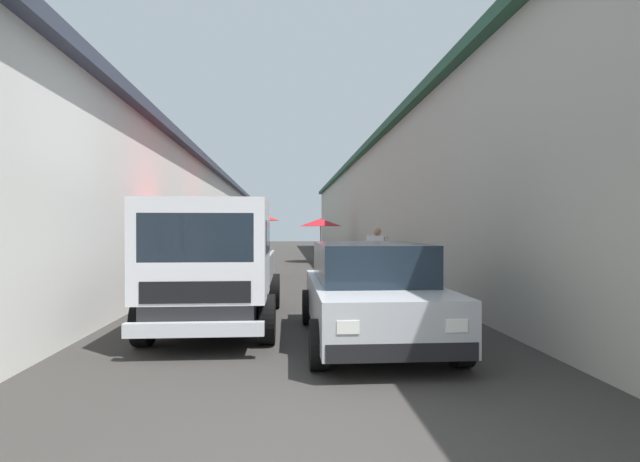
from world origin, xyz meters
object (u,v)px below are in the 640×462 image
hatchback_car (370,291)px  vendor_by_crates (377,252)px  fruit_stall_far_left (246,224)px  delivery_truck (214,268)px  fruit_stall_far_right (321,228)px  plastic_stool (330,290)px  fruit_stall_mid_lane (198,230)px

hatchback_car → vendor_by_crates: vendor_by_crates is taller
fruit_stall_far_left → hatchback_car: 9.56m
delivery_truck → fruit_stall_far_right: bearing=-10.6°
fruit_stall_far_right → plastic_stool: (-13.03, 0.84, -1.35)m
delivery_truck → plastic_stool: 3.41m
fruit_stall_far_right → plastic_stool: bearing=176.3°
fruit_stall_far_right → plastic_stool: fruit_stall_far_right is taller
delivery_truck → vendor_by_crates: bearing=-33.7°
fruit_stall_far_right → hatchback_car: bearing=178.0°
fruit_stall_far_left → plastic_stool: (-5.92, -2.27, -1.51)m
vendor_by_crates → fruit_stall_far_left: bearing=53.6°
fruit_stall_far_right → fruit_stall_mid_lane: size_ratio=0.94×
delivery_truck → plastic_stool: (2.60, -2.09, -0.71)m
fruit_stall_mid_lane → delivery_truck: 3.46m
fruit_stall_mid_lane → vendor_by_crates: size_ratio=1.40×
fruit_stall_mid_lane → vendor_by_crates: bearing=-63.1°
fruit_stall_far_right → fruit_stall_mid_lane: bearing=162.9°
fruit_stall_far_right → hatchback_car: size_ratio=0.57×
hatchback_car → delivery_truck: bearing=75.3°
fruit_stall_far_left → fruit_stall_far_right: bearing=-23.6°
hatchback_car → plastic_stool: (3.23, 0.29, -0.41)m
fruit_stall_far_right → delivery_truck: size_ratio=0.45×
vendor_by_crates → plastic_stool: bearing=151.3°
fruit_stall_far_right → delivery_truck: bearing=169.4°
fruit_stall_mid_lane → plastic_stool: (-0.70, -2.94, -1.32)m
vendor_by_crates → plastic_stool: vendor_by_crates is taller
fruit_stall_far_left → hatchback_car: size_ratio=0.62×
fruit_stall_mid_lane → hatchback_car: (-3.92, -3.23, -0.90)m
fruit_stall_mid_lane → hatchback_car: size_ratio=0.61×
fruit_stall_far_left → fruit_stall_mid_lane: (-5.22, 0.67, -0.19)m
delivery_truck → vendor_by_crates: 6.76m
plastic_stool → hatchback_car: bearing=-174.9°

